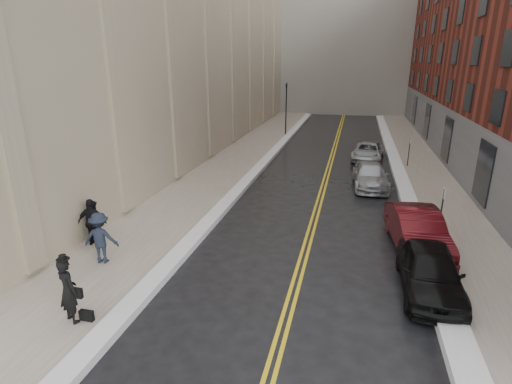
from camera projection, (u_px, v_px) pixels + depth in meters
The scene contains 18 objects.
ground at pixel (198, 321), 11.74m from camera, with size 160.00×160.00×0.00m, color black.
sidewalk_left at pixel (223, 170), 27.48m from camera, with size 4.00×64.00×0.15m, color gray.
sidewalk_right at pixel (433, 184), 24.41m from camera, with size 3.00×64.00×0.15m, color gray.
lane_stripe_a at pixel (324, 178), 25.94m from camera, with size 0.12×64.00×0.01m, color gold.
lane_stripe_b at pixel (328, 178), 25.88m from camera, with size 0.12×64.00×0.01m, color gold.
snow_ridge_left at pixel (256, 172), 26.94m from camera, with size 0.70×60.80×0.26m, color white.
snow_ridge_right at pixel (402, 181), 24.80m from camera, with size 0.85×60.80×0.30m, color white.
traffic_signal at pixel (286, 105), 39.00m from camera, with size 0.18×0.15×5.20m.
parking_sign_near at pixel (442, 208), 16.88m from camera, with size 0.06×0.35×2.23m.
parking_sign_far at pixel (409, 149), 27.94m from camera, with size 0.06×0.35×2.23m.
car_black at pixel (430, 270), 13.02m from camera, with size 1.82×4.52×1.54m, color black.
car_maroon at pixel (417, 230), 16.02m from camera, with size 1.72×4.92×1.62m, color #4B0D12.
car_silver_near at pixel (370, 175), 24.02m from camera, with size 1.95×4.80×1.39m, color #97999E.
car_silver_far at pixel (368, 151), 30.46m from camera, with size 2.14×4.65×1.29m, color #AAAEB3.
pedestrian_main at pixel (68, 291), 11.22m from camera, with size 0.72×0.47×1.96m, color black.
pedestrian_a at pixel (94, 220), 16.58m from camera, with size 0.81×0.63×1.67m, color black.
pedestrian_b at pixel (101, 238), 14.57m from camera, with size 1.26×0.72×1.95m, color black.
pedestrian_c at pixel (92, 222), 15.98m from camera, with size 1.14×0.47×1.94m, color black.
Camera 1 is at (4.04, -9.24, 7.31)m, focal length 28.00 mm.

